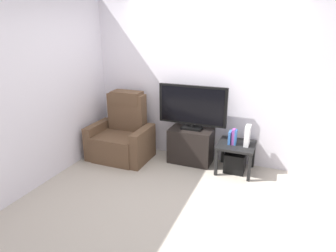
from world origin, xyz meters
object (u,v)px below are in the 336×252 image
Objects in this scene: recliner_armchair at (122,136)px; subwoofer_box at (235,162)px; book_rightmost at (235,137)px; television at (192,106)px; side_table at (236,148)px; tv_stand at (191,145)px; book_middle at (233,137)px; game_console at (247,136)px; book_leftmost at (230,137)px.

subwoofer_box is (1.85, 0.17, -0.22)m from recliner_armchair.
book_rightmost reaches higher than subwoofer_box.
subwoofer_box is (0.73, -0.08, -0.78)m from television.
side_table is at bearing 44.60° from book_rightmost.
subwoofer_box is at bearing -6.40° from television.
recliner_armchair is 4.87× the size of book_rightmost.
tv_stand is 2.28× the size of subwoofer_box.
recliner_armchair is 1.86m from side_table.
game_console is (0.20, 0.03, 0.03)m from book_middle.
side_table is 0.19m from book_middle.
television is 2.00× the size of side_table.
book_rightmost reaches higher than side_table.
television is 0.80m from book_rightmost.
game_console is at bearing -2.14° from recliner_armchair.
recliner_armchair is at bearing -175.35° from book_middle.
game_console reaches higher than book_leftmost.
book_middle is 0.20m from game_console.
book_rightmost is at bearing -8.18° from television.
tv_stand is 0.93m from game_console.
subwoofer_box is 0.42m from book_middle.
television is 1.07m from subwoofer_box.
side_table is at bearing 116.57° from subwoofer_box.
book_rightmost is (-0.02, -0.02, 0.18)m from side_table.
subwoofer_box is at bearing -4.92° from tv_stand.
television is 4.64× the size of book_middle.
tv_stand is 0.68m from book_leftmost.
subwoofer_box is at bearing 44.60° from book_rightmost.
television is 1.28m from recliner_armchair.
book_middle is 1.05× the size of book_rightmost.
tv_stand is at bearing -90.00° from television.
tv_stand is 1.16m from recliner_armchair.
side_table is 1.82× the size of game_console.
book_rightmost is (0.71, -0.10, -0.37)m from television.
side_table is 2.77× the size of book_leftmost.
side_table is 0.20m from book_leftmost.
tv_stand is 3.50× the size of book_leftmost.
subwoofer_box is at bearing -2.06° from recliner_armchair.
television reaches higher than subwoofer_box.
recliner_armchair reaches higher than book_rightmost.
subwoofer_box is 1.01× the size of game_console.
television is (0.00, 0.02, 0.65)m from tv_stand.
tv_stand is at bearing 173.03° from book_middle.
subwoofer_box is 0.41m from book_leftmost.
tv_stand is 3.08× the size of book_rightmost.
tv_stand is 0.73m from side_table.
book_leftmost is (-0.10, -0.02, 0.17)m from side_table.
recliner_armchair is 1.77m from book_leftmost.
television is at bearing 171.82° from book_rightmost.
book_middle reaches higher than subwoofer_box.
book_middle is at bearing -8.54° from television.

